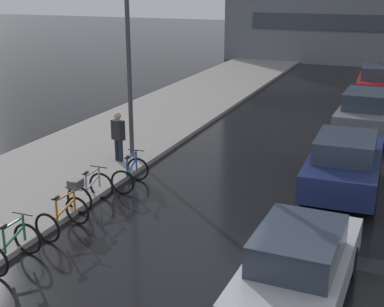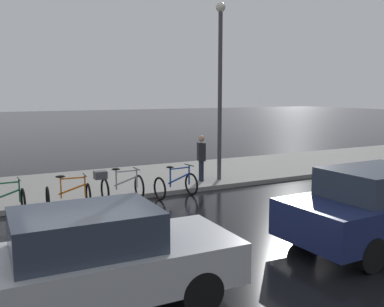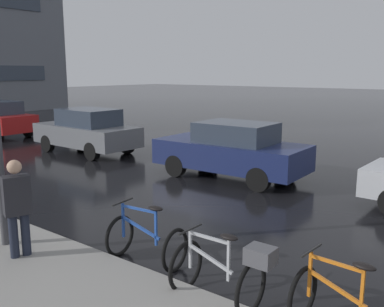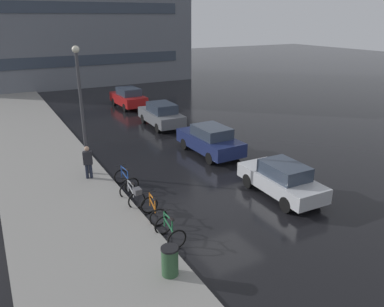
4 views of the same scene
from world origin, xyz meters
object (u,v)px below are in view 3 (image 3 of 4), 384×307
at_px(bicycle_third, 226,270).
at_px(bicycle_farthest, 146,240).
at_px(car_navy, 232,150).
at_px(car_grey, 87,131).
at_px(pedestrian, 17,207).
at_px(bicycle_second, 344,306).

height_order(bicycle_third, bicycle_farthest, bicycle_third).
bearing_deg(car_navy, car_grey, 90.14).
bearing_deg(pedestrian, bicycle_third, -73.99).
height_order(bicycle_second, car_navy, car_navy).
height_order(bicycle_second, car_grey, car_grey).
relative_size(bicycle_third, pedestrian, 0.79).
xyz_separation_m(bicycle_second, bicycle_third, (-0.26, 1.45, 0.11)).
bearing_deg(bicycle_farthest, car_grey, 56.25).
bearing_deg(bicycle_third, car_navy, 31.75).
height_order(bicycle_second, bicycle_farthest, bicycle_farthest).
xyz_separation_m(bicycle_second, pedestrian, (-1.20, 4.73, 0.57)).
distance_m(car_navy, car_grey, 6.42).
relative_size(bicycle_third, car_navy, 0.31).
height_order(bicycle_farthest, car_navy, car_navy).
distance_m(bicycle_farthest, pedestrian, 2.08).
bearing_deg(car_navy, bicycle_second, -137.88).
distance_m(bicycle_farthest, car_navy, 5.94).
bearing_deg(car_navy, bicycle_third, -148.25).
relative_size(bicycle_second, bicycle_farthest, 0.94).
bearing_deg(bicycle_second, car_navy, 42.12).
distance_m(bicycle_second, pedestrian, 4.91).
height_order(bicycle_second, bicycle_third, bicycle_third).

